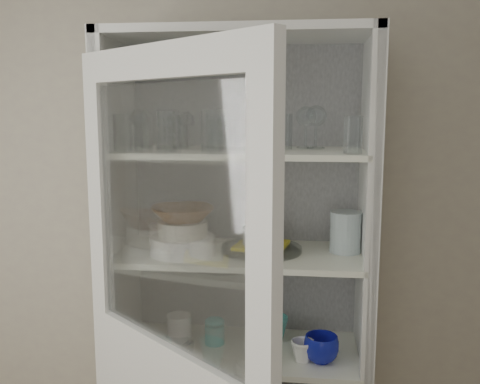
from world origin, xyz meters
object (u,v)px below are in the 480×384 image
Objects in this scene: mug_blue at (321,349)px; white_ramekin at (261,236)px; cream_bowl at (183,229)px; yellow_trivet at (261,245)px; glass_platter at (261,249)px; pantry_cabinet at (242,322)px; terracotta_bowl at (183,214)px; white_canister at (179,329)px; measuring_cups at (176,344)px; goblet_2 at (316,125)px; grey_bowl_stack at (346,232)px; mug_teal at (274,328)px; goblet_3 at (306,126)px; goblet_0 at (141,126)px; goblet_1 at (186,128)px; plate_stack_back at (172,233)px; mug_white at (303,351)px; teal_jar at (215,332)px; plate_stack_front at (183,245)px.

white_ramekin is at bearing 174.20° from mug_blue.
yellow_trivet is (0.30, 0.07, -0.07)m from cream_bowl.
yellow_trivet is 0.45m from mug_blue.
white_ramekin is (0.00, 0.00, 0.05)m from glass_platter.
pantry_cabinet is 8.90× the size of terracotta_bowl.
pantry_cabinet is at bearing 11.79° from white_canister.
measuring_cups is at bearing -155.77° from pantry_cabinet.
grey_bowl_stack is (0.12, -0.04, -0.41)m from goblet_2.
measuring_cups is (-0.34, -0.05, -0.40)m from yellow_trivet.
mug_teal is (0.05, 0.07, -0.41)m from white_ramekin.
goblet_3 is (0.25, 0.02, 0.81)m from pantry_cabinet.
goblet_1 is (0.18, 0.05, -0.01)m from goblet_0.
grey_bowl_stack is at bearing 4.92° from glass_platter.
white_ramekin is at bearing -7.62° from goblet_0.
cream_bowl reaches higher than mug_blue.
white_canister is at bearing -158.48° from mug_teal.
goblet_2 is 0.75m from plate_stack_back.
pantry_cabinet is at bearing 170.52° from mug_blue.
goblet_3 is at bearing 25.87° from glass_platter.
mug_blue is at bearing -4.26° from measuring_cups.
grey_bowl_stack is at bearing 44.74° from mug_white.
white_canister is at bearing -177.92° from teal_jar.
pantry_cabinet is at bearing 144.88° from white_ramekin.
plate_stack_front is 0.61m from mug_white.
measuring_cups is at bearing -179.68° from mug_white.
white_canister is (0.16, -0.06, -0.83)m from goblet_0.
glass_platter is at bearing 0.00° from white_ramekin.
goblet_3 is at bearing 1.19° from goblet_0.
white_ramekin is at bearing 154.53° from mug_white.
cream_bowl is 0.31m from white_ramekin.
goblet_0 is 1.27× the size of mug_blue.
plate_stack_back is at bearing -179.00° from goblet_1.
goblet_3 is 0.91m from teal_jar.
goblet_2 is 1.03m from measuring_cups.
goblet_0 is 0.89m from teal_jar.
mug_white is at bearing -14.16° from goblet_0.
white_ramekin is (0.08, -0.06, 0.38)m from pantry_cabinet.
goblet_0 reaches higher than goblet_1.
goblet_3 is 0.75× the size of terracotta_bowl.
goblet_3 is 0.56× the size of glass_platter.
goblet_0 is at bearing -176.15° from mug_blue.
goblet_2 is at bearing 162.47° from grey_bowl_stack.
terracotta_bowl reaches higher than white_canister.
cream_bowl is (0.20, -0.14, -0.38)m from goblet_0.
grey_bowl_stack is (0.16, -0.05, -0.41)m from goblet_3.
goblet_0 reaches higher than grey_bowl_stack.
measuring_cups is (-0.34, -0.05, -0.39)m from glass_platter.
plate_stack_front is 0.41m from teal_jar.
mug_teal reaches higher than measuring_cups.
goblet_3 is at bearing 96.50° from mug_white.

